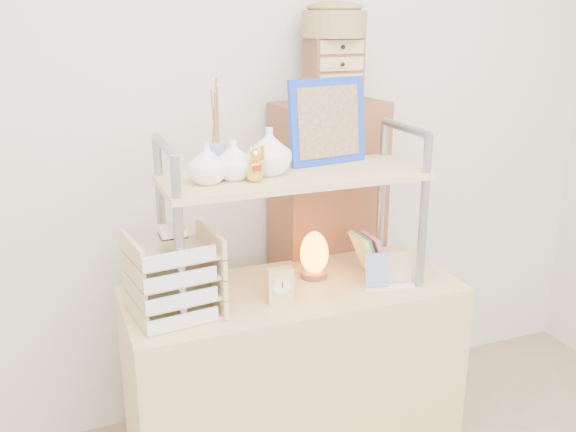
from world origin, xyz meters
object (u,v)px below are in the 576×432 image
object	(u,v)px
desk	(293,379)
salt_lamp	(314,254)
letter_tray	(175,281)
cabinet	(327,260)

from	to	relation	value
desk	salt_lamp	size ratio (longest dim) A/B	6.74
letter_tray	salt_lamp	world-z (taller)	letter_tray
cabinet	salt_lamp	world-z (taller)	cabinet
desk	salt_lamp	world-z (taller)	salt_lamp
letter_tray	salt_lamp	size ratio (longest dim) A/B	1.73
salt_lamp	cabinet	bearing A→B (deg)	57.49
letter_tray	salt_lamp	xyz separation A→B (m)	(0.54, 0.13, -0.03)
letter_tray	desk	bearing A→B (deg)	9.11
desk	cabinet	xyz separation A→B (m)	(0.30, 0.37, 0.30)
desk	salt_lamp	bearing A→B (deg)	30.70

